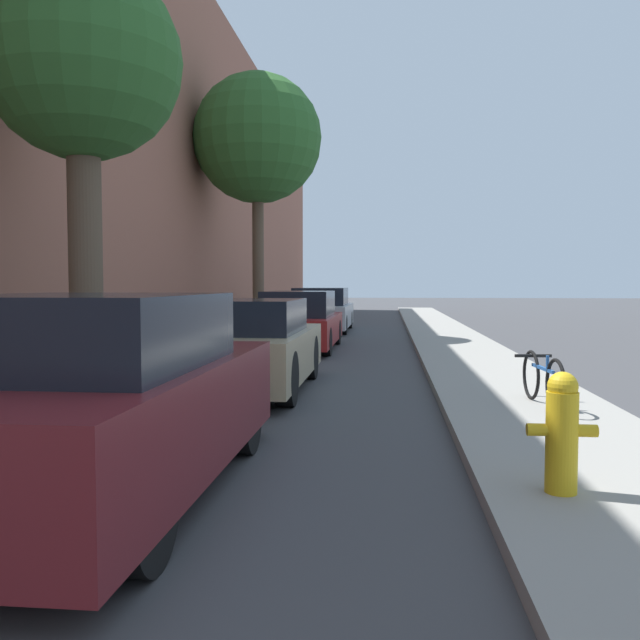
{
  "coord_description": "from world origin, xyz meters",
  "views": [
    {
      "loc": [
        1.25,
        1.99,
        1.53
      ],
      "look_at": [
        0.2,
        12.24,
        0.97
      ],
      "focal_mm": 37.03,
      "sensor_mm": 36.0,
      "label": 1
    }
  ],
  "objects_px": {
    "parked_car_maroon": "(94,400)",
    "street_tree_far": "(258,140)",
    "parked_car_champagne": "(242,346)",
    "parked_car_red": "(300,322)",
    "parked_car_silver": "(322,311)",
    "fire_hydrant": "(562,431)",
    "street_tree_near": "(82,67)",
    "bicycle": "(542,379)"
  },
  "relations": [
    {
      "from": "parked_car_maroon",
      "to": "street_tree_far",
      "type": "height_order",
      "value": "street_tree_far"
    },
    {
      "from": "parked_car_maroon",
      "to": "parked_car_champagne",
      "type": "bearing_deg",
      "value": 89.79
    },
    {
      "from": "parked_car_red",
      "to": "parked_car_silver",
      "type": "xyz_separation_m",
      "value": [
        -0.09,
        6.05,
        0.02
      ]
    },
    {
      "from": "parked_car_silver",
      "to": "parked_car_red",
      "type": "bearing_deg",
      "value": -89.13
    },
    {
      "from": "parked_car_maroon",
      "to": "fire_hydrant",
      "type": "relative_size",
      "value": 4.87
    },
    {
      "from": "street_tree_far",
      "to": "street_tree_near",
      "type": "bearing_deg",
      "value": -90.93
    },
    {
      "from": "street_tree_far",
      "to": "fire_hydrant",
      "type": "height_order",
      "value": "street_tree_far"
    },
    {
      "from": "parked_car_maroon",
      "to": "parked_car_red",
      "type": "xyz_separation_m",
      "value": [
        0.06,
        10.74,
        -0.06
      ]
    },
    {
      "from": "fire_hydrant",
      "to": "bicycle",
      "type": "relative_size",
      "value": 0.56
    },
    {
      "from": "street_tree_far",
      "to": "bicycle",
      "type": "bearing_deg",
      "value": -61.95
    },
    {
      "from": "parked_car_maroon",
      "to": "street_tree_far",
      "type": "distance_m",
      "value": 14.16
    },
    {
      "from": "street_tree_near",
      "to": "parked_car_red",
      "type": "bearing_deg",
      "value": 77.62
    },
    {
      "from": "parked_car_red",
      "to": "street_tree_near",
      "type": "xyz_separation_m",
      "value": [
        -1.65,
        -7.5,
        3.5
      ]
    },
    {
      "from": "street_tree_near",
      "to": "fire_hydrant",
      "type": "distance_m",
      "value": 6.85
    },
    {
      "from": "parked_car_maroon",
      "to": "street_tree_near",
      "type": "xyz_separation_m",
      "value": [
        -1.58,
        3.25,
        3.45
      ]
    },
    {
      "from": "fire_hydrant",
      "to": "street_tree_far",
      "type": "bearing_deg",
      "value": 109.54
    },
    {
      "from": "parked_car_red",
      "to": "fire_hydrant",
      "type": "bearing_deg",
      "value": -73.29
    },
    {
      "from": "street_tree_near",
      "to": "street_tree_far",
      "type": "distance_m",
      "value": 10.11
    },
    {
      "from": "parked_car_champagne",
      "to": "street_tree_far",
      "type": "bearing_deg",
      "value": 99.61
    },
    {
      "from": "parked_car_red",
      "to": "street_tree_far",
      "type": "relative_size",
      "value": 0.63
    },
    {
      "from": "street_tree_far",
      "to": "bicycle",
      "type": "relative_size",
      "value": 4.78
    },
    {
      "from": "parked_car_red",
      "to": "parked_car_silver",
      "type": "bearing_deg",
      "value": 90.87
    },
    {
      "from": "parked_car_red",
      "to": "street_tree_far",
      "type": "xyz_separation_m",
      "value": [
        -1.48,
        2.53,
        4.8
      ]
    },
    {
      "from": "parked_car_maroon",
      "to": "parked_car_silver",
      "type": "relative_size",
      "value": 0.86
    },
    {
      "from": "parked_car_maroon",
      "to": "street_tree_near",
      "type": "relative_size",
      "value": 0.75
    },
    {
      "from": "bicycle",
      "to": "fire_hydrant",
      "type": "bearing_deg",
      "value": -105.69
    },
    {
      "from": "parked_car_red",
      "to": "street_tree_near",
      "type": "height_order",
      "value": "street_tree_near"
    },
    {
      "from": "parked_car_champagne",
      "to": "parked_car_red",
      "type": "bearing_deg",
      "value": 89.57
    },
    {
      "from": "parked_car_silver",
      "to": "bicycle",
      "type": "distance_m",
      "value": 14.06
    },
    {
      "from": "parked_car_maroon",
      "to": "fire_hydrant",
      "type": "xyz_separation_m",
      "value": [
        3.28,
        0.03,
        -0.15
      ]
    },
    {
      "from": "fire_hydrant",
      "to": "street_tree_near",
      "type": "bearing_deg",
      "value": 146.53
    },
    {
      "from": "bicycle",
      "to": "parked_car_silver",
      "type": "bearing_deg",
      "value": 101.21
    },
    {
      "from": "street_tree_near",
      "to": "bicycle",
      "type": "xyz_separation_m",
      "value": [
        5.48,
        0.05,
        -3.71
      ]
    },
    {
      "from": "parked_car_maroon",
      "to": "bicycle",
      "type": "distance_m",
      "value": 5.11
    },
    {
      "from": "parked_car_champagne",
      "to": "bicycle",
      "type": "relative_size",
      "value": 2.66
    },
    {
      "from": "parked_car_silver",
      "to": "street_tree_near",
      "type": "height_order",
      "value": "street_tree_near"
    },
    {
      "from": "parked_car_red",
      "to": "bicycle",
      "type": "distance_m",
      "value": 8.38
    },
    {
      "from": "parked_car_red",
      "to": "street_tree_near",
      "type": "bearing_deg",
      "value": -102.38
    },
    {
      "from": "parked_car_silver",
      "to": "bicycle",
      "type": "relative_size",
      "value": 3.15
    },
    {
      "from": "parked_car_maroon",
      "to": "parked_car_champagne",
      "type": "relative_size",
      "value": 1.02
    },
    {
      "from": "parked_car_silver",
      "to": "parked_car_champagne",
      "type": "bearing_deg",
      "value": -89.77
    },
    {
      "from": "fire_hydrant",
      "to": "parked_car_maroon",
      "type": "bearing_deg",
      "value": -179.42
    }
  ]
}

